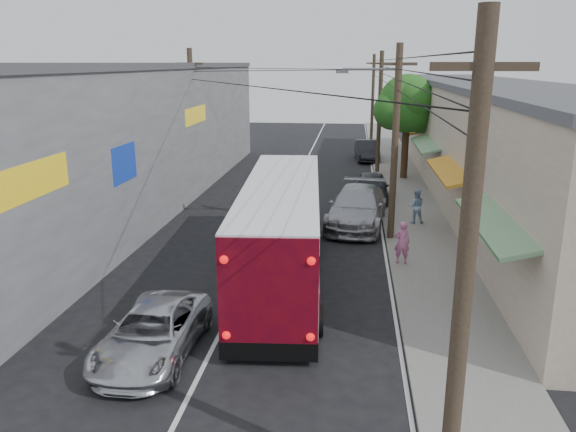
# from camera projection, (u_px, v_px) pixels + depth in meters

# --- Properties ---
(ground) EXTENTS (120.00, 120.00, 0.00)m
(ground) POSITION_uv_depth(u_px,v_px,m) (178.00, 418.00, 11.85)
(ground) COLOR black
(ground) RESTS_ON ground
(sidewalk) EXTENTS (3.00, 80.00, 0.12)m
(sidewalk) POSITION_uv_depth(u_px,v_px,m) (407.00, 200.00, 30.28)
(sidewalk) COLOR slate
(sidewalk) RESTS_ON ground
(building_right) EXTENTS (7.09, 40.00, 6.25)m
(building_right) POSITION_uv_depth(u_px,v_px,m) (490.00, 140.00, 30.88)
(building_right) COLOR beige
(building_right) RESTS_ON ground
(building_left) EXTENTS (7.20, 36.00, 7.25)m
(building_left) POSITION_uv_depth(u_px,v_px,m) (120.00, 134.00, 29.07)
(building_left) COLOR gray
(building_left) RESTS_ON ground
(utility_poles) EXTENTS (11.80, 45.28, 8.00)m
(utility_poles) POSITION_uv_depth(u_px,v_px,m) (346.00, 123.00, 29.89)
(utility_poles) COLOR #473828
(utility_poles) RESTS_ON ground
(street_tree) EXTENTS (4.40, 4.00, 6.60)m
(street_tree) POSITION_uv_depth(u_px,v_px,m) (408.00, 106.00, 34.78)
(street_tree) COLOR #3F2B19
(street_tree) RESTS_ON ground
(coach_bus) EXTENTS (3.37, 11.93, 3.40)m
(coach_bus) POSITION_uv_depth(u_px,v_px,m) (282.00, 230.00, 19.06)
(coach_bus) COLOR white
(coach_bus) RESTS_ON ground
(jeepney) EXTENTS (2.16, 4.60, 1.27)m
(jeepney) POSITION_uv_depth(u_px,v_px,m) (153.00, 332.00, 14.24)
(jeepney) COLOR silver
(jeepney) RESTS_ON ground
(parked_suv) EXTENTS (3.12, 6.21, 1.73)m
(parked_suv) POSITION_uv_depth(u_px,v_px,m) (357.00, 207.00, 25.66)
(parked_suv) COLOR #A3A2AA
(parked_suv) RESTS_ON ground
(parked_car_mid) EXTENTS (1.81, 4.42, 1.50)m
(parked_car_mid) POSITION_uv_depth(u_px,v_px,m) (372.00, 187.00, 30.33)
(parked_car_mid) COLOR #28292E
(parked_car_mid) RESTS_ON ground
(parked_car_far) EXTENTS (1.93, 4.68, 1.51)m
(parked_car_far) POSITION_uv_depth(u_px,v_px,m) (367.00, 150.00, 42.92)
(parked_car_far) COLOR black
(parked_car_far) RESTS_ON ground
(pedestrian_near) EXTENTS (0.60, 0.41, 1.59)m
(pedestrian_near) POSITION_uv_depth(u_px,v_px,m) (402.00, 242.00, 20.47)
(pedestrian_near) COLOR #CE6DA2
(pedestrian_near) RESTS_ON sidewalk
(pedestrian_far) EXTENTS (0.78, 0.61, 1.58)m
(pedestrian_far) POSITION_uv_depth(u_px,v_px,m) (416.00, 206.00, 25.62)
(pedestrian_far) COLOR #8BAECB
(pedestrian_far) RESTS_ON sidewalk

